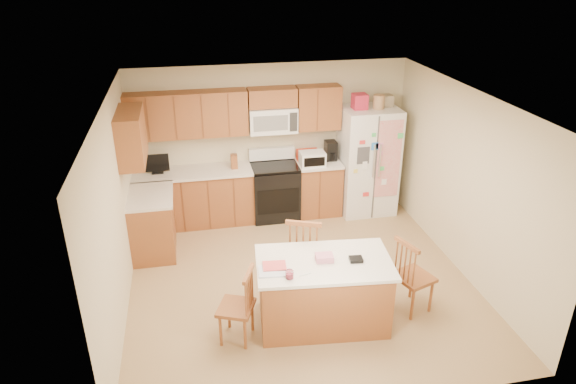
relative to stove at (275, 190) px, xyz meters
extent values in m
plane|color=#967F52|center=(0.00, -1.94, -0.47)|extent=(4.50, 4.50, 0.00)
cube|color=beige|center=(0.00, 0.31, 0.78)|extent=(4.50, 0.10, 2.50)
cube|color=beige|center=(0.00, -4.19, 0.78)|extent=(4.50, 0.10, 2.50)
cube|color=beige|center=(-2.25, -1.94, 0.78)|extent=(0.10, 4.50, 2.50)
cube|color=beige|center=(2.25, -1.94, 0.78)|extent=(0.10, 4.50, 2.50)
cube|color=white|center=(0.00, -1.94, 2.03)|extent=(4.50, 4.50, 0.04)
cube|color=#934B1E|center=(-1.31, 0.01, -0.03)|extent=(1.87, 0.60, 0.88)
cube|color=#934B1E|center=(0.74, 0.01, -0.03)|extent=(0.72, 0.60, 0.88)
cube|color=#934B1E|center=(-1.95, -0.76, -0.03)|extent=(0.60, 0.95, 0.88)
cube|color=beige|center=(-1.31, 0.00, 0.43)|extent=(1.87, 0.64, 0.04)
cube|color=beige|center=(0.74, 0.00, 0.43)|extent=(0.72, 0.64, 0.04)
cube|color=beige|center=(-1.94, -0.76, 0.43)|extent=(0.64, 0.95, 0.04)
cube|color=#934B1E|center=(-1.32, 0.15, 1.33)|extent=(1.85, 0.33, 0.70)
cube|color=#934B1E|center=(0.75, 0.15, 1.33)|extent=(0.70, 0.33, 0.70)
cube|color=#934B1E|center=(0.00, 0.15, 1.53)|extent=(0.76, 0.33, 0.29)
cube|color=#934B1E|center=(-2.08, -0.76, 1.33)|extent=(0.33, 0.95, 0.70)
cube|color=brown|center=(-1.90, -0.02, 1.33)|extent=(0.02, 0.01, 0.66)
cube|color=brown|center=(-1.90, -0.29, -0.03)|extent=(0.02, 0.01, 0.84)
cube|color=brown|center=(-1.50, -0.02, 1.33)|extent=(0.02, 0.01, 0.66)
cube|color=brown|center=(-1.50, -0.29, -0.03)|extent=(0.02, 0.01, 0.84)
cube|color=brown|center=(-1.10, -0.02, 1.33)|extent=(0.02, 0.01, 0.66)
cube|color=brown|center=(-1.10, -0.29, -0.03)|extent=(0.02, 0.01, 0.84)
cube|color=brown|center=(-0.70, -0.02, 1.33)|extent=(0.01, 0.01, 0.66)
cube|color=brown|center=(-0.70, -0.29, -0.03)|extent=(0.01, 0.01, 0.84)
cube|color=brown|center=(0.70, -0.02, 1.33)|extent=(0.01, 0.01, 0.66)
cube|color=brown|center=(0.70, -0.29, -0.03)|extent=(0.01, 0.01, 0.84)
cube|color=white|center=(0.00, 0.12, 1.18)|extent=(0.76, 0.38, 0.40)
cube|color=slate|center=(-0.06, -0.07, 1.18)|extent=(0.54, 0.01, 0.24)
cube|color=#262626|center=(0.30, -0.07, 1.18)|extent=(0.12, 0.01, 0.30)
cube|color=#934B1E|center=(-0.65, 0.01, 0.56)|extent=(0.10, 0.14, 0.22)
cube|color=black|center=(-1.85, 0.03, 0.46)|extent=(0.18, 0.12, 0.02)
cube|color=black|center=(-1.85, 0.03, 0.62)|extent=(0.38, 0.03, 0.28)
cube|color=red|center=(0.58, 0.09, 0.54)|extent=(0.35, 0.22, 0.18)
cube|color=white|center=(0.60, -0.14, 0.56)|extent=(0.40, 0.28, 0.23)
cube|color=black|center=(0.60, -0.28, 0.56)|extent=(0.34, 0.01, 0.15)
cube|color=black|center=(0.96, 0.06, 0.61)|extent=(0.18, 0.22, 0.32)
cylinder|color=black|center=(0.96, -0.01, 0.54)|extent=(0.12, 0.12, 0.12)
cube|color=black|center=(0.00, -0.01, -0.03)|extent=(0.76, 0.64, 0.88)
cube|color=black|center=(0.00, -0.33, -0.05)|extent=(0.68, 0.01, 0.42)
cube|color=black|center=(0.00, -0.01, 0.43)|extent=(0.76, 0.64, 0.03)
cube|color=white|center=(0.00, 0.25, 0.56)|extent=(0.76, 0.10, 0.20)
cube|color=white|center=(1.57, -0.06, 0.43)|extent=(0.90, 0.75, 1.80)
cube|color=#4C4C4C|center=(1.57, -0.44, 0.43)|extent=(0.02, 0.01, 1.75)
cube|color=silver|center=(1.52, -0.47, 0.58)|extent=(0.02, 0.03, 0.55)
cube|color=silver|center=(1.62, -0.47, 0.58)|extent=(0.02, 0.03, 0.55)
cube|color=#3F3F44|center=(1.35, -0.44, 0.68)|extent=(0.20, 0.01, 0.28)
cube|color=#D84C59|center=(1.77, -0.44, 0.58)|extent=(0.42, 0.01, 1.30)
cube|color=#C1223D|center=(1.37, -0.06, 1.45)|extent=(0.22, 0.22, 0.24)
cylinder|color=tan|center=(1.67, -0.11, 1.44)|extent=(0.18, 0.18, 0.22)
cube|color=gray|center=(1.85, 0.02, 1.42)|extent=(0.18, 0.20, 0.18)
cube|color=#934B1E|center=(0.08, -2.83, -0.07)|extent=(1.54, 0.97, 0.81)
cube|color=beige|center=(0.08, -2.83, 0.35)|extent=(1.63, 1.06, 0.04)
cylinder|color=#C1223D|center=(-0.38, -3.08, 0.40)|extent=(0.08, 0.08, 0.06)
cylinder|color=white|center=(-0.38, -3.08, 0.42)|extent=(0.09, 0.09, 0.09)
cube|color=#D86D88|center=(0.08, -2.82, 0.41)|extent=(0.21, 0.17, 0.07)
cube|color=black|center=(0.43, -2.90, 0.39)|extent=(0.16, 0.13, 0.04)
cube|color=white|center=(-0.54, -2.93, 0.38)|extent=(0.32, 0.27, 0.01)
cube|color=#D84C4C|center=(-0.50, -2.85, 0.40)|extent=(0.28, 0.22, 0.01)
cylinder|color=white|center=(-0.20, -3.06, 0.38)|extent=(0.14, 0.04, 0.01)
cube|color=#934B1E|center=(-0.96, -2.93, -0.05)|extent=(0.50, 0.51, 0.04)
cylinder|color=#934B1E|center=(-1.03, -2.73, -0.27)|extent=(0.03, 0.03, 0.41)
cylinder|color=#934B1E|center=(-1.16, -3.03, -0.27)|extent=(0.03, 0.03, 0.41)
cylinder|color=#934B1E|center=(-0.77, -2.84, -0.27)|extent=(0.03, 0.03, 0.41)
cylinder|color=#934B1E|center=(-0.89, -3.13, -0.27)|extent=(0.03, 0.03, 0.41)
cylinder|color=#934B1E|center=(-0.76, -2.86, 0.20)|extent=(0.02, 0.02, 0.45)
cylinder|color=#934B1E|center=(-0.79, -2.93, 0.20)|extent=(0.02, 0.02, 0.45)
cylinder|color=#934B1E|center=(-0.81, -2.99, 0.20)|extent=(0.02, 0.02, 0.45)
cylinder|color=#934B1E|center=(-0.84, -3.06, 0.20)|extent=(0.02, 0.02, 0.45)
cylinder|color=#934B1E|center=(-0.87, -3.12, 0.20)|extent=(0.02, 0.02, 0.45)
cube|color=#934B1E|center=(-0.81, -2.99, 0.42)|extent=(0.18, 0.36, 0.05)
cube|color=#934B1E|center=(0.03, -2.11, 0.03)|extent=(0.60, 0.59, 0.05)
cylinder|color=#934B1E|center=(0.26, -2.03, -0.23)|extent=(0.04, 0.04, 0.48)
cylinder|color=#934B1E|center=(-0.09, -1.89, -0.23)|extent=(0.04, 0.04, 0.48)
cylinder|color=#934B1E|center=(0.14, -2.34, -0.23)|extent=(0.04, 0.04, 0.48)
cylinder|color=#934B1E|center=(-0.21, -2.20, -0.23)|extent=(0.04, 0.04, 0.48)
cylinder|color=#934B1E|center=(0.11, -2.35, 0.32)|extent=(0.02, 0.02, 0.53)
cylinder|color=#934B1E|center=(0.03, -2.32, 0.32)|extent=(0.02, 0.02, 0.53)
cylinder|color=#934B1E|center=(-0.04, -2.29, 0.32)|extent=(0.02, 0.02, 0.53)
cylinder|color=#934B1E|center=(-0.12, -2.26, 0.32)|extent=(0.02, 0.02, 0.53)
cylinder|color=#934B1E|center=(-0.20, -2.23, 0.32)|extent=(0.02, 0.02, 0.53)
cube|color=#934B1E|center=(-0.04, -2.29, 0.58)|extent=(0.43, 0.21, 0.06)
cube|color=#934B1E|center=(1.22, -2.81, -0.02)|extent=(0.52, 0.54, 0.05)
cylinder|color=#934B1E|center=(1.43, -2.92, -0.26)|extent=(0.04, 0.04, 0.44)
cylinder|color=#934B1E|center=(1.31, -2.59, -0.26)|extent=(0.04, 0.04, 0.44)
cylinder|color=#934B1E|center=(1.14, -3.02, -0.26)|extent=(0.04, 0.04, 0.44)
cylinder|color=#934B1E|center=(1.02, -2.70, -0.26)|extent=(0.04, 0.04, 0.44)
cylinder|color=#934B1E|center=(1.11, -3.01, 0.25)|extent=(0.02, 0.02, 0.49)
cylinder|color=#934B1E|center=(1.09, -2.94, 0.25)|extent=(0.02, 0.02, 0.49)
cylinder|color=#934B1E|center=(1.06, -2.87, 0.25)|extent=(0.02, 0.02, 0.49)
cylinder|color=#934B1E|center=(1.04, -2.79, 0.25)|extent=(0.02, 0.02, 0.49)
cylinder|color=#934B1E|center=(1.01, -2.72, 0.25)|extent=(0.02, 0.02, 0.49)
cube|color=#934B1E|center=(1.06, -2.87, 0.49)|extent=(0.17, 0.40, 0.05)
camera|label=1|loc=(-1.31, -7.63, 3.56)|focal=32.00mm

